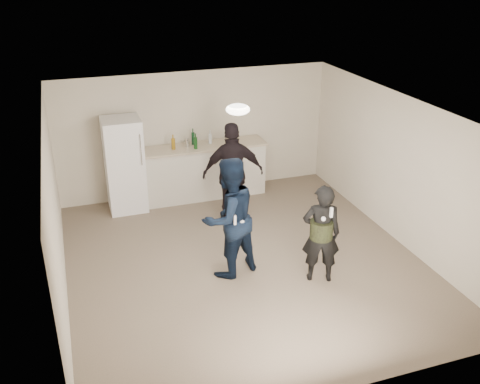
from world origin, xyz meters
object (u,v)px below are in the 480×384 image
object	(u,v)px
man	(229,218)
woman	(321,234)
fridge	(124,165)
shaker	(187,143)
counter	(200,172)
spectator	(233,173)

from	to	relation	value
man	woman	world-z (taller)	man
fridge	shaker	world-z (taller)	fridge
counter	spectator	bearing A→B (deg)	-75.64
spectator	woman	bearing A→B (deg)	114.68
fridge	shaker	size ratio (longest dim) A/B	10.59
woman	spectator	distance (m)	2.38
fridge	man	size ratio (longest dim) A/B	0.95
counter	shaker	bearing A→B (deg)	173.05
counter	woman	xyz separation A→B (m)	(0.93, -3.50, 0.25)
spectator	counter	bearing A→B (deg)	-66.20
man	shaker	bearing A→B (deg)	-111.05
shaker	fridge	bearing A→B (deg)	-175.50
counter	shaker	world-z (taller)	shaker
shaker	spectator	bearing A→B (deg)	-66.33
counter	spectator	xyz separation A→B (m)	(0.31, -1.21, 0.41)
fridge	shaker	bearing A→B (deg)	4.50
shaker	woman	size ratio (longest dim) A/B	0.11
fridge	woman	distance (m)	4.19
fridge	man	xyz separation A→B (m)	(1.18, -2.81, 0.05)
man	counter	bearing A→B (deg)	-115.66
shaker	spectator	distance (m)	1.37
woman	shaker	bearing A→B (deg)	-51.25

